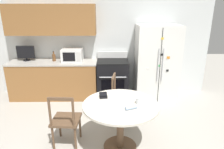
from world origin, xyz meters
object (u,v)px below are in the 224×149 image
(refrigerator, at_px, (156,63))
(oven_range, at_px, (113,79))
(microwave, at_px, (72,55))
(wallet, at_px, (103,96))
(dining_chair_left, at_px, (66,120))
(candle_glass, at_px, (139,101))
(counter_bottle, at_px, (54,57))
(dining_chair_far, at_px, (122,99))
(countertop_tv, at_px, (26,53))

(refrigerator, relative_size, oven_range, 1.61)
(microwave, xyz_separation_m, wallet, (0.77, -1.73, -0.26))
(microwave, bearing_deg, dining_chair_left, -84.34)
(dining_chair_left, xyz_separation_m, candle_glass, (1.11, -0.08, 0.36))
(oven_range, xyz_separation_m, dining_chair_left, (-0.76, -1.81, -0.03))
(oven_range, distance_m, candle_glass, 1.96)
(refrigerator, distance_m, oven_range, 1.10)
(refrigerator, bearing_deg, counter_bottle, 177.74)
(dining_chair_far, bearing_deg, dining_chair_left, -41.40)
(oven_range, relative_size, counter_bottle, 4.56)
(counter_bottle, bearing_deg, dining_chair_far, -35.62)
(microwave, xyz_separation_m, counter_bottle, (-0.43, -0.00, -0.05))
(dining_chair_left, bearing_deg, candle_glass, -0.55)
(wallet, bearing_deg, countertop_tv, 136.57)
(countertop_tv, relative_size, wallet, 2.89)
(candle_glass, height_order, wallet, candle_glass)
(oven_range, distance_m, counter_bottle, 1.48)
(dining_chair_left, distance_m, wallet, 0.70)
(microwave, height_order, wallet, microwave)
(refrigerator, distance_m, candle_glass, 1.98)
(counter_bottle, xyz_separation_m, candle_glass, (1.73, -1.95, -0.19))
(oven_range, relative_size, wallet, 7.63)
(refrigerator, relative_size, counter_bottle, 7.37)
(dining_chair_far, xyz_separation_m, candle_glass, (0.19, -0.85, 0.36))
(refrigerator, xyz_separation_m, counter_bottle, (-2.40, 0.09, 0.12))
(microwave, bearing_deg, oven_range, -3.70)
(dining_chair_left, relative_size, wallet, 6.37)
(oven_range, xyz_separation_m, candle_glass, (0.35, -1.90, 0.33))
(oven_range, distance_m, dining_chair_left, 1.97)
(oven_range, height_order, counter_bottle, counter_bottle)
(counter_bottle, height_order, dining_chair_far, counter_bottle)
(dining_chair_left, distance_m, candle_glass, 1.18)
(dining_chair_far, distance_m, candle_glass, 0.95)
(refrigerator, distance_m, dining_chair_left, 2.56)
(microwave, distance_m, candle_glass, 2.36)
(oven_range, relative_size, countertop_tv, 2.64)
(wallet, bearing_deg, candle_glass, -23.69)
(microwave, relative_size, counter_bottle, 2.01)
(dining_chair_far, distance_m, dining_chair_left, 1.20)
(dining_chair_far, bearing_deg, counter_bottle, -116.92)
(microwave, xyz_separation_m, candle_glass, (1.30, -1.96, -0.25))
(microwave, bearing_deg, dining_chair_far, -45.02)
(microwave, distance_m, dining_chair_far, 1.68)
(refrigerator, distance_m, microwave, 1.98)
(countertop_tv, height_order, dining_chair_left, countertop_tv)
(counter_bottle, xyz_separation_m, dining_chair_far, (1.54, -1.10, -0.55))
(counter_bottle, distance_m, candle_glass, 2.62)
(oven_range, xyz_separation_m, wallet, (-0.18, -1.66, 0.32))
(microwave, distance_m, wallet, 1.91)
(countertop_tv, xyz_separation_m, dining_chair_far, (2.21, -1.15, -0.66))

